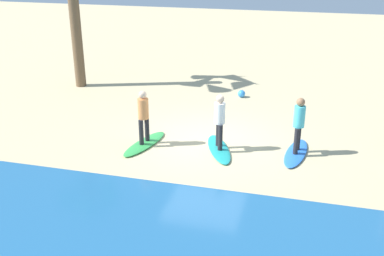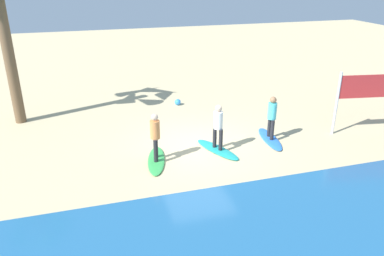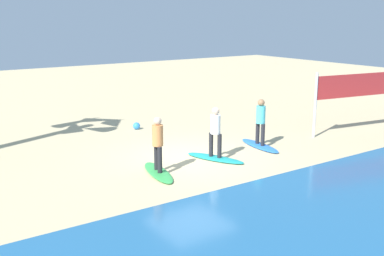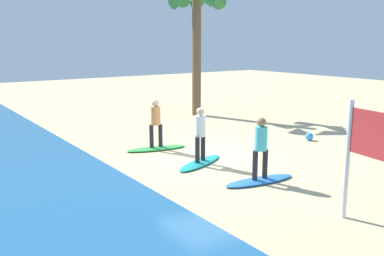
{
  "view_description": "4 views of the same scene",
  "coord_description": "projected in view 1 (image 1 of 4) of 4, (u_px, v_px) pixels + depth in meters",
  "views": [
    {
      "loc": [
        -2.91,
        12.76,
        5.73
      ],
      "look_at": [
        -0.07,
        1.94,
        1.19
      ],
      "focal_mm": 42.73,
      "sensor_mm": 36.0,
      "label": 1
    },
    {
      "loc": [
        3.76,
        12.06,
        6.04
      ],
      "look_at": [
        0.31,
        0.3,
        0.85
      ],
      "focal_mm": 35.38,
      "sensor_mm": 36.0,
      "label": 2
    },
    {
      "loc": [
        8.47,
        12.41,
        4.59
      ],
      "look_at": [
        0.6,
        0.96,
        1.28
      ],
      "focal_mm": 44.34,
      "sensor_mm": 36.0,
      "label": 3
    },
    {
      "loc": [
        -10.36,
        7.85,
        3.64
      ],
      "look_at": [
        -0.96,
        1.22,
        1.26
      ],
      "focal_mm": 39.29,
      "sensor_mm": 36.0,
      "label": 4
    }
  ],
  "objects": [
    {
      "name": "surfer_green",
      "position": [
        143.0,
        113.0,
        13.55
      ],
      "size": [
        0.32,
        0.45,
        1.64
      ],
      "color": "#232328",
      "rests_on": "surfboard_green"
    },
    {
      "name": "surfboard_teal",
      "position": [
        219.0,
        149.0,
        13.57
      ],
      "size": [
        1.31,
        2.16,
        0.09
      ],
      "primitive_type": "ellipsoid",
      "rotation": [
        0.0,
        0.0,
        1.96
      ],
      "color": "teal",
      "rests_on": "ground"
    },
    {
      "name": "surfer_blue",
      "position": [
        299.0,
        121.0,
        12.94
      ],
      "size": [
        0.32,
        0.46,
        1.64
      ],
      "color": "#232328",
      "rests_on": "surfboard_blue"
    },
    {
      "name": "beach_ball",
      "position": [
        242.0,
        94.0,
        18.19
      ],
      "size": [
        0.29,
        0.29,
        0.29
      ],
      "primitive_type": "sphere",
      "color": "#338CE5",
      "rests_on": "ground"
    },
    {
      "name": "surfer_teal",
      "position": [
        220.0,
        118.0,
        13.2
      ],
      "size": [
        0.32,
        0.44,
        1.64
      ],
      "color": "#232328",
      "rests_on": "surfboard_teal"
    },
    {
      "name": "surfboard_blue",
      "position": [
        296.0,
        153.0,
        13.31
      ],
      "size": [
        0.83,
        2.16,
        0.09
      ],
      "primitive_type": "ellipsoid",
      "rotation": [
        0.0,
        0.0,
        1.44
      ],
      "color": "blue",
      "rests_on": "ground"
    },
    {
      "name": "surfboard_green",
      "position": [
        145.0,
        144.0,
        13.93
      ],
      "size": [
        1.0,
        2.17,
        0.09
      ],
      "primitive_type": "ellipsoid",
      "rotation": [
        0.0,
        0.0,
        1.35
      ],
      "color": "green",
      "rests_on": "ground"
    },
    {
      "name": "ground_plane",
      "position": [
        206.0,
        140.0,
        14.28
      ],
      "size": [
        60.0,
        60.0,
        0.0
      ],
      "primitive_type": "plane",
      "color": "#CCB789"
    }
  ]
}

